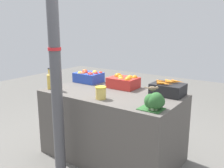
{
  "coord_description": "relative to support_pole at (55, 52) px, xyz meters",
  "views": [
    {
      "loc": [
        1.59,
        -2.3,
        1.57
      ],
      "look_at": [
        0.0,
        0.0,
        0.91
      ],
      "focal_mm": 40.0,
      "sensor_mm": 36.0,
      "label": 1
    }
  ],
  "objects": [
    {
      "name": "market_table",
      "position": [
        0.23,
        0.63,
        -0.92
      ],
      "size": [
        1.59,
        0.87,
        0.81
      ],
      "primitive_type": "cube",
      "color": "#56514C",
      "rests_on": "ground_plane"
    },
    {
      "name": "pickle_jar",
      "position": [
        0.29,
        0.35,
        -0.44
      ],
      "size": [
        0.12,
        0.12,
        0.13
      ],
      "color": "#DBBC56",
      "rests_on": "market_table"
    },
    {
      "name": "juice_bottle_golden",
      "position": [
        -0.48,
        0.33,
        -0.4
      ],
      "size": [
        0.06,
        0.06,
        0.26
      ],
      "color": "gold",
      "rests_on": "market_table"
    },
    {
      "name": "orange_crate",
      "position": [
        0.22,
        0.9,
        -0.43
      ],
      "size": [
        0.35,
        0.27,
        0.17
      ],
      "color": "red",
      "rests_on": "market_table"
    },
    {
      "name": "juice_bottle_cloudy",
      "position": [
        -0.38,
        0.33,
        -0.4
      ],
      "size": [
        0.08,
        0.08,
        0.26
      ],
      "color": "beige",
      "rests_on": "market_table"
    },
    {
      "name": "broccoli_pile",
      "position": [
        0.91,
        0.34,
        -0.43
      ],
      "size": [
        0.23,
        0.2,
        0.18
      ],
      "color": "#2D602D",
      "rests_on": "market_table"
    },
    {
      "name": "ground_plane",
      "position": [
        0.23,
        0.63,
        -1.32
      ],
      "size": [
        10.0,
        10.0,
        0.0
      ],
      "primitive_type": "plane",
      "color": "#605E59"
    },
    {
      "name": "support_pole",
      "position": [
        0.0,
        0.0,
        0.0
      ],
      "size": [
        0.13,
        0.13,
        2.64
      ],
      "color": "#4C4C51",
      "rests_on": "ground_plane"
    },
    {
      "name": "sparrow_bird",
      "position": [
        0.88,
        0.35,
        -0.31
      ],
      "size": [
        0.13,
        0.05,
        0.05
      ],
      "rotation": [
        0.0,
        0.0,
        0.24
      ],
      "color": "#4C3D2D",
      "rests_on": "broccoli_pile"
    },
    {
      "name": "apple_crate",
      "position": [
        -0.34,
        0.89,
        -0.43
      ],
      "size": [
        0.35,
        0.27,
        0.16
      ],
      "color": "#2847B7",
      "rests_on": "market_table"
    },
    {
      "name": "carrot_crate",
      "position": [
        0.81,
        0.9,
        -0.44
      ],
      "size": [
        0.35,
        0.27,
        0.17
      ],
      "color": "black",
      "rests_on": "market_table"
    }
  ]
}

